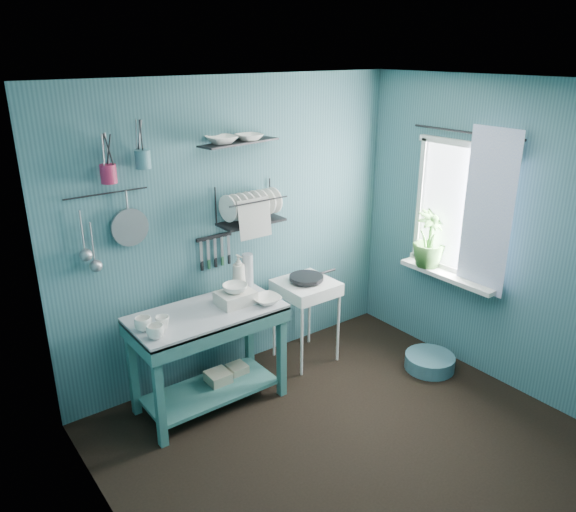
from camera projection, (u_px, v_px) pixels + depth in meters
floor at (353, 447)px, 4.02m from camera, size 3.20×3.20×0.00m
ceiling at (371, 84)px, 3.15m from camera, size 3.20×3.20×0.00m
wall_back at (237, 230)px, 4.71m from camera, size 3.20×0.00×3.20m
wall_left at (119, 368)px, 2.69m from camera, size 0.00×3.00×3.00m
wall_right at (507, 239)px, 4.48m from camera, size 0.00×3.00×3.00m
work_counter at (209, 358)px, 4.38m from camera, size 1.23×0.75×0.82m
mug_left at (155, 332)px, 3.83m from camera, size 0.12×0.12×0.10m
mug_mid at (163, 323)px, 3.96m from camera, size 0.14×0.14×0.09m
mug_right at (143, 324)px, 3.94m from camera, size 0.17×0.17×0.10m
wash_tub at (236, 298)px, 4.35m from camera, size 0.28×0.22×0.10m
tub_bowl at (235, 288)px, 4.32m from camera, size 0.20×0.19×0.06m
soap_bottle at (239, 272)px, 4.57m from camera, size 0.11×0.12×0.30m
water_bottle at (248, 270)px, 4.64m from camera, size 0.09×0.09×0.28m
counter_bowl at (266, 300)px, 4.37m from camera, size 0.22×0.22×0.05m
hotplate_stand at (306, 320)px, 5.05m from camera, size 0.49×0.49×0.76m
frying_pan at (306, 278)px, 4.91m from camera, size 0.30×0.30×0.03m
knife_strip at (214, 237)px, 4.56m from camera, size 0.32×0.02×0.03m
dish_rack at (251, 204)px, 4.56m from camera, size 0.56×0.26×0.32m
upper_shelf at (239, 142)px, 4.37m from camera, size 0.72×0.29×0.01m
shelf_bowl_left at (221, 131)px, 4.24m from camera, size 0.25×0.25×0.06m
shelf_bowl_right at (249, 129)px, 4.39m from camera, size 0.21×0.21×0.05m
utensil_cup_magenta at (108, 174)px, 3.84m from camera, size 0.11×0.11×0.13m
utensil_cup_teal at (143, 159)px, 3.95m from camera, size 0.11×0.11×0.13m
colander at (130, 227)px, 4.07m from camera, size 0.28×0.03×0.28m
ladle_outer at (82, 231)px, 3.88m from camera, size 0.01×0.01×0.30m
ladle_inner at (92, 243)px, 3.94m from camera, size 0.01×0.01×0.30m
hook_rail at (106, 193)px, 3.92m from camera, size 0.60×0.01×0.01m
window_glass at (461, 209)px, 4.76m from camera, size 0.00×1.10×1.10m
windowsill at (447, 276)px, 4.92m from camera, size 0.16×0.95×0.04m
curtain at (488, 213)px, 4.48m from camera, size 0.00×1.35×1.35m
curtain_rod at (466, 132)px, 4.51m from camera, size 0.02×1.05×0.02m
potted_plant at (429, 239)px, 5.00m from camera, size 0.31×0.31×0.51m
storage_tin_large at (218, 384)px, 4.58m from camera, size 0.18×0.18×0.22m
storage_tin_small at (237, 375)px, 4.72m from camera, size 0.15×0.15×0.20m
floor_basin at (430, 362)px, 4.99m from camera, size 0.44×0.44×0.13m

